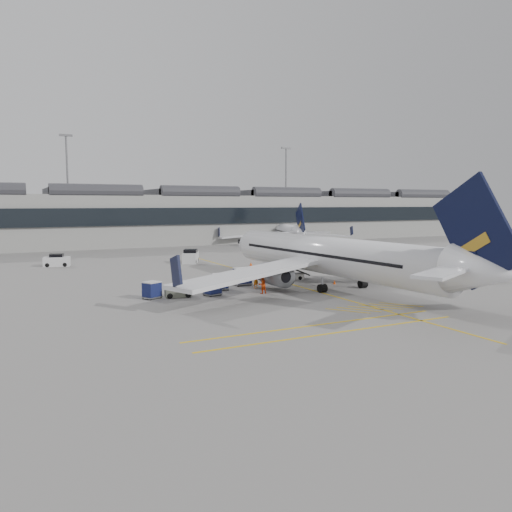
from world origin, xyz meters
name	(u,v)px	position (x,y,z in m)	size (l,w,h in m)	color
ground	(239,304)	(0.00, 0.00, 0.00)	(220.00, 220.00, 0.00)	gray
terminal	(101,218)	(0.00, 71.93, 6.14)	(200.00, 20.45, 12.40)	#9E9E99
light_masts	(82,181)	(-1.67, 86.00, 14.49)	(113.00, 0.60, 25.45)	slate
apron_markings	(280,281)	(10.00, 10.00, 0.01)	(0.25, 60.00, 0.01)	gold
airliner_main	(332,257)	(12.81, 3.60, 3.42)	(39.98, 43.77, 11.63)	white
airliner_far	(284,231)	(39.43, 60.17, 2.74)	(30.82, 34.15, 9.32)	white
belt_loader	(286,275)	(11.41, 10.95, 0.56)	(4.86, 2.63, 1.92)	silver
baggage_cart_a	(242,276)	(4.72, 9.35, 1.05)	(1.88, 1.55, 1.97)	gray
baggage_cart_b	(220,281)	(1.34, 7.67, 0.94)	(1.91, 1.68, 1.76)	gray
baggage_cart_c	(212,287)	(-0.64, 5.02, 0.89)	(1.88, 1.69, 1.66)	gray
baggage_cart_d	(152,290)	(-6.51, 6.06, 0.90)	(2.02, 1.90, 1.68)	gray
ramp_agent_a	(256,279)	(5.23, 6.93, 0.95)	(0.70, 0.46, 1.91)	orange
ramp_agent_b	(262,284)	(4.27, 3.65, 0.95)	(0.93, 0.72, 1.91)	red
pushback_tug	(178,291)	(-4.01, 5.76, 0.61)	(2.66, 1.86, 1.38)	#5A5E4F
safety_cone_nose	(251,264)	(13.48, 24.93, 0.28)	(0.40, 0.40, 0.56)	#F24C0A
safety_cone_engine	(334,282)	(14.44, 5.25, 0.24)	(0.34, 0.34, 0.47)	#F24C0A
service_van_left	(57,261)	(-12.32, 37.09, 0.83)	(3.95, 2.62, 1.86)	silver
service_van_mid	(191,257)	(6.69, 32.37, 0.94)	(3.69, 4.59, 2.11)	silver
service_van_right	(332,253)	(30.62, 28.36, 0.88)	(4.07, 4.06, 1.97)	silver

